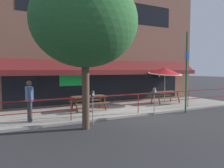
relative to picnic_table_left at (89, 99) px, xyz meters
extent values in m
plane|color=#2D2D30|center=(1.91, -2.12, -0.71)|extent=(120.00, 120.00, 0.00)
cube|color=#9E998E|center=(1.91, -0.12, -0.66)|extent=(15.00, 4.00, 0.10)
cube|color=brown|center=(1.91, 2.13, 3.53)|extent=(15.00, 0.50, 8.47)
cube|color=black|center=(1.91, 1.87, 5.39)|extent=(10.50, 0.02, 1.40)
cube|color=black|center=(1.91, 1.87, 0.64)|extent=(12.00, 0.02, 2.30)
cube|color=#19D84C|center=(-0.34, 1.85, 0.94)|extent=(1.50, 0.02, 0.70)
cube|color=maroon|center=(1.91, 1.33, 1.79)|extent=(13.80, 0.92, 0.70)
cube|color=maroon|center=(1.91, 0.82, 1.39)|extent=(13.80, 0.08, 0.28)
cube|color=black|center=(6.03, 1.74, 1.32)|extent=(0.04, 0.28, 0.04)
cube|color=black|center=(6.03, 1.60, 1.14)|extent=(0.18, 0.18, 0.28)
cube|color=beige|center=(6.03, 1.60, 1.14)|extent=(0.13, 0.19, 0.20)
cylinder|color=maroon|center=(-1.54, -1.82, -0.13)|extent=(0.04, 0.04, 0.95)
cylinder|color=maroon|center=(1.91, -1.82, -0.13)|extent=(0.04, 0.04, 0.95)
cylinder|color=maroon|center=(5.36, -1.82, -0.13)|extent=(0.04, 0.04, 0.95)
cube|color=maroon|center=(1.91, -1.82, 0.34)|extent=(13.80, 0.04, 0.04)
cube|color=maroon|center=(1.91, -1.82, -0.13)|extent=(13.80, 0.03, 0.03)
cube|color=brown|center=(0.00, 0.00, 0.13)|extent=(1.80, 0.80, 0.05)
cube|color=brown|center=(0.00, -0.58, -0.17)|extent=(1.80, 0.26, 0.04)
cube|color=brown|center=(0.00, 0.58, -0.17)|extent=(1.80, 0.26, 0.04)
cylinder|color=#48311E|center=(0.80, -0.32, -0.24)|extent=(0.07, 0.30, 0.73)
cylinder|color=#48311E|center=(0.80, 0.32, -0.24)|extent=(0.07, 0.30, 0.73)
cylinder|color=#48311E|center=(-0.80, -0.32, -0.24)|extent=(0.07, 0.30, 0.73)
cylinder|color=#48311E|center=(-0.80, 0.32, -0.24)|extent=(0.07, 0.30, 0.73)
cube|color=brown|center=(5.23, -0.06, 0.13)|extent=(1.80, 0.80, 0.05)
cube|color=brown|center=(5.23, -0.64, -0.17)|extent=(1.80, 0.26, 0.04)
cube|color=brown|center=(5.23, 0.52, -0.17)|extent=(1.80, 0.26, 0.04)
cylinder|color=#48311E|center=(6.03, -0.38, -0.24)|extent=(0.07, 0.30, 0.73)
cylinder|color=#48311E|center=(6.03, 0.25, -0.24)|extent=(0.07, 0.30, 0.73)
cylinder|color=#48311E|center=(4.43, -0.38, -0.24)|extent=(0.07, 0.30, 0.73)
cylinder|color=#48311E|center=(4.43, 0.25, -0.24)|extent=(0.07, 0.30, 0.73)
cylinder|color=#B7B2A8|center=(5.23, 0.02, 0.54)|extent=(0.04, 0.04, 2.30)
cone|color=red|center=(5.23, 0.02, 1.49)|extent=(2.10, 2.13, 0.60)
cylinder|color=white|center=(5.23, 0.02, 1.30)|extent=(2.14, 2.14, 0.24)
sphere|color=#B7B2A8|center=(5.23, 0.02, 1.73)|extent=(0.07, 0.07, 0.07)
cylinder|color=#333338|center=(-3.14, -1.16, -0.18)|extent=(0.15, 0.15, 0.86)
cylinder|color=#333338|center=(-3.12, -1.35, -0.18)|extent=(0.15, 0.15, 0.86)
cube|color=#4C709E|center=(-3.13, -1.25, 0.55)|extent=(0.28, 0.43, 0.60)
cylinder|color=#4C709E|center=(-3.16, -1.00, 0.52)|extent=(0.10, 0.10, 0.54)
cylinder|color=#4C709E|center=(-3.10, -1.51, 0.52)|extent=(0.10, 0.10, 0.54)
sphere|color=brown|center=(-3.13, -1.25, 0.99)|extent=(0.22, 0.22, 0.22)
cylinder|color=gray|center=(-0.87, -2.60, -0.13)|extent=(0.04, 0.04, 1.15)
cylinder|color=#2D2D33|center=(-0.87, -2.60, 0.54)|extent=(0.15, 0.15, 0.20)
sphere|color=#2D2D33|center=(-0.87, -2.60, 0.64)|extent=(0.14, 0.14, 0.14)
cube|color=silver|center=(-0.87, -2.68, 0.55)|extent=(0.08, 0.01, 0.13)
cylinder|color=gray|center=(2.20, -2.71, -0.13)|extent=(0.04, 0.04, 1.15)
cylinder|color=#4C4C51|center=(2.20, -2.71, 0.54)|extent=(0.15, 0.15, 0.20)
sphere|color=#4C4C51|center=(2.20, -2.71, 0.64)|extent=(0.14, 0.14, 0.14)
cube|color=silver|center=(2.20, -2.79, 0.55)|extent=(0.08, 0.01, 0.13)
cylinder|color=#1E6033|center=(4.38, -2.57, 1.40)|extent=(0.09, 0.09, 4.21)
cube|color=blue|center=(4.38, -2.59, 2.32)|extent=(0.28, 0.02, 0.40)
cylinder|color=brown|center=(-1.34, -3.02, 0.66)|extent=(0.28, 0.28, 2.74)
ellipsoid|color=#28602D|center=(-1.34, -3.02, 3.34)|extent=(4.04, 3.63, 3.43)
camera|label=1|loc=(-4.29, -10.75, 1.54)|focal=35.00mm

